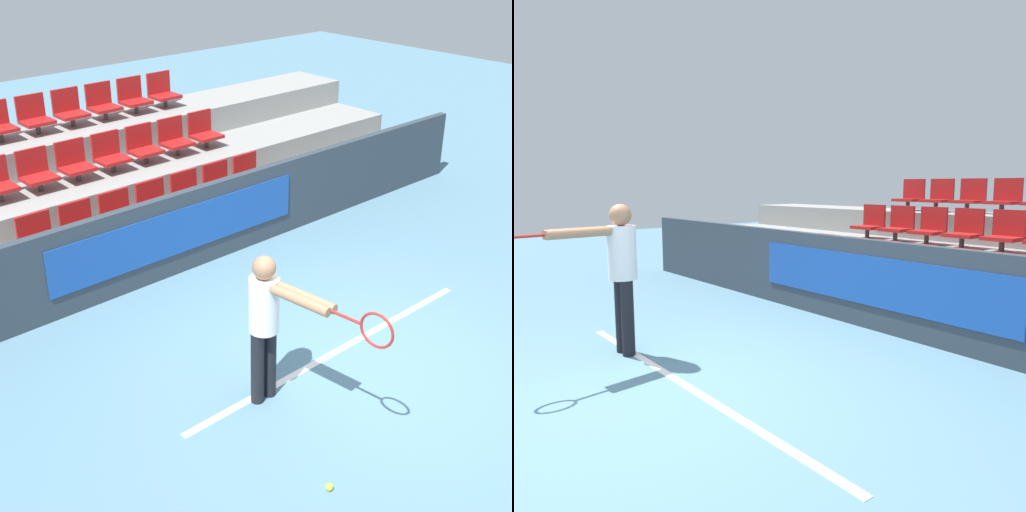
# 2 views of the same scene
# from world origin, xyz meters

# --- Properties ---
(ground_plane) EXTENTS (30.00, 30.00, 0.00)m
(ground_plane) POSITION_xyz_m (0.00, 0.00, 0.00)
(ground_plane) COLOR slate
(court_baseline) EXTENTS (4.14, 0.08, 0.01)m
(court_baseline) POSITION_xyz_m (0.00, 0.37, 0.00)
(court_baseline) COLOR white
(court_baseline) RESTS_ON ground
(barrier_wall) EXTENTS (11.05, 0.14, 1.09)m
(barrier_wall) POSITION_xyz_m (-0.00, 3.03, 0.55)
(barrier_wall) COLOR #2D3842
(barrier_wall) RESTS_ON ground
(bleacher_tier_front) EXTENTS (10.65, 1.09, 0.43)m
(bleacher_tier_front) POSITION_xyz_m (0.00, 3.65, 0.22)
(bleacher_tier_front) COLOR gray
(bleacher_tier_front) RESTS_ON ground
(bleacher_tier_middle) EXTENTS (10.65, 1.09, 0.86)m
(bleacher_tier_middle) POSITION_xyz_m (0.00, 4.75, 0.43)
(bleacher_tier_middle) COLOR gray
(bleacher_tier_middle) RESTS_ON ground
(bleacher_tier_back) EXTENTS (10.65, 1.09, 1.30)m
(bleacher_tier_back) POSITION_xyz_m (0.00, 5.84, 0.65)
(bleacher_tier_back) COLOR gray
(bleacher_tier_back) RESTS_ON ground
(stadium_chair_0) EXTENTS (0.44, 0.39, 0.56)m
(stadium_chair_0) POSITION_xyz_m (-1.71, 3.78, 0.69)
(stadium_chair_0) COLOR #333333
(stadium_chair_0) RESTS_ON bleacher_tier_front
(stadium_chair_1) EXTENTS (0.44, 0.39, 0.56)m
(stadium_chair_1) POSITION_xyz_m (-1.14, 3.78, 0.69)
(stadium_chair_1) COLOR #333333
(stadium_chair_1) RESTS_ON bleacher_tier_front
(stadium_chair_2) EXTENTS (0.44, 0.39, 0.56)m
(stadium_chair_2) POSITION_xyz_m (-0.57, 3.78, 0.69)
(stadium_chair_2) COLOR #333333
(stadium_chair_2) RESTS_ON bleacher_tier_front
(stadium_chair_3) EXTENTS (0.44, 0.39, 0.56)m
(stadium_chair_3) POSITION_xyz_m (0.00, 3.78, 0.69)
(stadium_chair_3) COLOR #333333
(stadium_chair_3) RESTS_ON bleacher_tier_front
(stadium_chair_4) EXTENTS (0.44, 0.39, 0.56)m
(stadium_chair_4) POSITION_xyz_m (0.57, 3.78, 0.69)
(stadium_chair_4) COLOR #333333
(stadium_chair_4) RESTS_ON bleacher_tier_front
(stadium_chair_5) EXTENTS (0.44, 0.39, 0.56)m
(stadium_chair_5) POSITION_xyz_m (1.14, 3.78, 0.69)
(stadium_chair_5) COLOR #333333
(stadium_chair_5) RESTS_ON bleacher_tier_front
(stadium_chair_6) EXTENTS (0.44, 0.39, 0.56)m
(stadium_chair_6) POSITION_xyz_m (1.71, 3.78, 0.69)
(stadium_chair_6) COLOR #333333
(stadium_chair_6) RESTS_ON bleacher_tier_front
(stadium_chair_8) EXTENTS (0.44, 0.39, 0.56)m
(stadium_chair_8) POSITION_xyz_m (-1.14, 4.87, 1.12)
(stadium_chair_8) COLOR #333333
(stadium_chair_8) RESTS_ON bleacher_tier_middle
(stadium_chair_9) EXTENTS (0.44, 0.39, 0.56)m
(stadium_chair_9) POSITION_xyz_m (-0.57, 4.87, 1.12)
(stadium_chair_9) COLOR #333333
(stadium_chair_9) RESTS_ON bleacher_tier_middle
(stadium_chair_10) EXTENTS (0.44, 0.39, 0.56)m
(stadium_chair_10) POSITION_xyz_m (0.00, 4.87, 1.12)
(stadium_chair_10) COLOR #333333
(stadium_chair_10) RESTS_ON bleacher_tier_middle
(stadium_chair_11) EXTENTS (0.44, 0.39, 0.56)m
(stadium_chair_11) POSITION_xyz_m (0.57, 4.87, 1.12)
(stadium_chair_11) COLOR #333333
(stadium_chair_11) RESTS_ON bleacher_tier_middle
(stadium_chair_12) EXTENTS (0.44, 0.39, 0.56)m
(stadium_chair_12) POSITION_xyz_m (1.14, 4.87, 1.12)
(stadium_chair_12) COLOR #333333
(stadium_chair_12) RESTS_ON bleacher_tier_middle
(stadium_chair_13) EXTENTS (0.44, 0.39, 0.56)m
(stadium_chair_13) POSITION_xyz_m (1.71, 4.87, 1.12)
(stadium_chair_13) COLOR #333333
(stadium_chair_13) RESTS_ON bleacher_tier_middle
(stadium_chair_16) EXTENTS (0.44, 0.39, 0.56)m
(stadium_chair_16) POSITION_xyz_m (-0.57, 5.96, 1.55)
(stadium_chair_16) COLOR #333333
(stadium_chair_16) RESTS_ON bleacher_tier_back
(stadium_chair_17) EXTENTS (0.44, 0.39, 0.56)m
(stadium_chair_17) POSITION_xyz_m (0.00, 5.96, 1.55)
(stadium_chair_17) COLOR #333333
(stadium_chair_17) RESTS_ON bleacher_tier_back
(stadium_chair_18) EXTENTS (0.44, 0.39, 0.56)m
(stadium_chair_18) POSITION_xyz_m (0.57, 5.96, 1.55)
(stadium_chair_18) COLOR #333333
(stadium_chair_18) RESTS_ON bleacher_tier_back
(stadium_chair_19) EXTENTS (0.44, 0.39, 0.56)m
(stadium_chair_19) POSITION_xyz_m (1.14, 5.96, 1.55)
(stadium_chair_19) COLOR #333333
(stadium_chair_19) RESTS_ON bleacher_tier_back
(stadium_chair_20) EXTENTS (0.44, 0.39, 0.56)m
(stadium_chair_20) POSITION_xyz_m (1.71, 5.96, 1.55)
(stadium_chair_20) COLOR #333333
(stadium_chair_20) RESTS_ON bleacher_tier_back
(tennis_player) EXTENTS (0.32, 1.51, 1.56)m
(tennis_player) POSITION_xyz_m (-1.12, 0.23, 0.95)
(tennis_player) COLOR black
(tennis_player) RESTS_ON ground
(tennis_ball) EXTENTS (0.07, 0.07, 0.07)m
(tennis_ball) POSITION_xyz_m (-1.55, -0.97, 0.03)
(tennis_ball) COLOR #CCDB33
(tennis_ball) RESTS_ON ground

